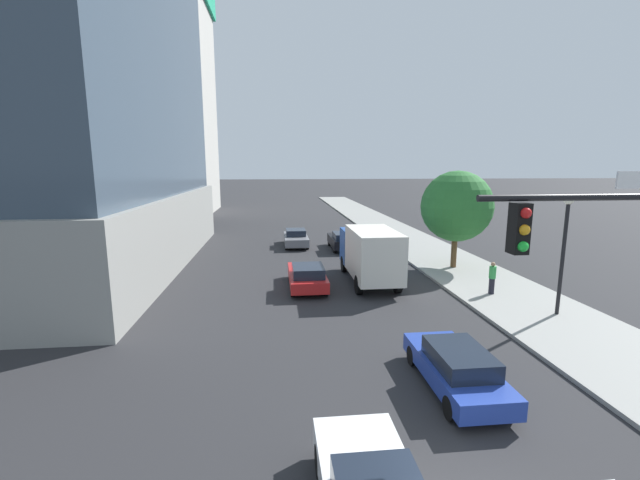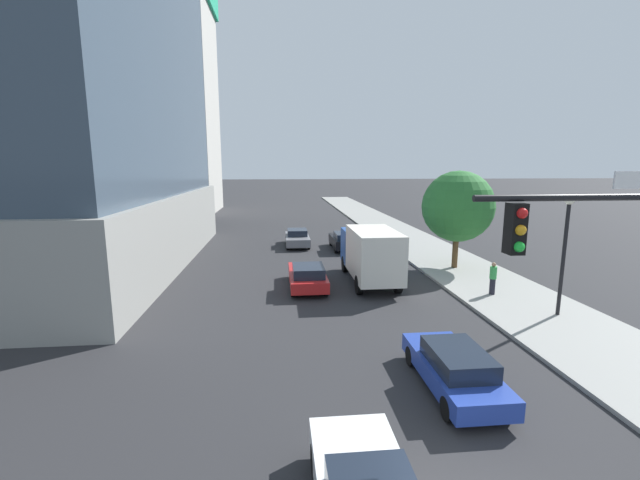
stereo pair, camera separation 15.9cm
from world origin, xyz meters
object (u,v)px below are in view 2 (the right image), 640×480
(street_lamp, at_px, (566,236))
(pedestrian_green_shirt, at_px, (493,278))
(street_tree, at_px, (458,206))
(car_red, at_px, (307,276))
(box_truck, at_px, (370,252))
(traffic_light_pole, at_px, (628,264))
(car_black, at_px, (344,240))
(construction_building, at_px, (163,90))
(car_gray, at_px, (297,238))
(car_blue, at_px, (454,368))

(street_lamp, xyz_separation_m, pedestrian_green_shirt, (-1.40, 3.09, -2.66))
(street_tree, xyz_separation_m, car_red, (-9.73, -3.17, -3.38))
(street_lamp, relative_size, box_truck, 0.78)
(traffic_light_pole, relative_size, car_black, 1.47)
(street_lamp, xyz_separation_m, car_black, (-7.04, 15.87, -2.91))
(box_truck, bearing_deg, car_black, 90.00)
(construction_building, height_order, street_tree, construction_building)
(street_lamp, bearing_deg, traffic_light_pole, -119.65)
(construction_building, height_order, traffic_light_pole, construction_building)
(car_gray, bearing_deg, traffic_light_pole, -77.22)
(car_black, bearing_deg, street_lamp, -66.09)
(box_truck, bearing_deg, pedestrian_green_shirt, -29.49)
(street_lamp, xyz_separation_m, street_tree, (-0.94, 8.74, 0.43))
(street_lamp, distance_m, car_black, 17.60)
(street_lamp, height_order, car_blue, street_lamp)
(traffic_light_pole, xyz_separation_m, car_gray, (-5.92, 26.11, -3.88))
(construction_building, xyz_separation_m, pedestrian_green_shirt, (26.41, -42.29, -15.91))
(traffic_light_pole, distance_m, car_black, 24.60)
(car_gray, bearing_deg, construction_building, 121.84)
(car_black, distance_m, car_red, 10.91)
(street_lamp, relative_size, car_red, 1.11)
(traffic_light_pole, height_order, street_lamp, traffic_light_pole)
(car_gray, distance_m, box_truck, 12.11)
(construction_building, relative_size, pedestrian_green_shirt, 24.59)
(street_tree, relative_size, box_truck, 0.91)
(pedestrian_green_shirt, bearing_deg, car_black, 113.81)
(traffic_light_pole, distance_m, car_blue, 5.45)
(box_truck, bearing_deg, street_tree, 22.01)
(construction_building, relative_size, traffic_light_pole, 6.30)
(street_lamp, relative_size, car_black, 1.20)
(street_tree, distance_m, car_black, 9.95)
(car_gray, bearing_deg, box_truck, -72.49)
(construction_building, bearing_deg, car_red, -66.70)
(car_blue, bearing_deg, box_truck, 90.00)
(construction_building, bearing_deg, street_tree, -53.75)
(car_gray, height_order, car_red, car_red)
(pedestrian_green_shirt, bearing_deg, construction_building, 121.98)
(box_truck, xyz_separation_m, pedestrian_green_shirt, (5.64, -3.19, -0.80))
(construction_building, xyz_separation_m, traffic_light_pole, (23.06, -53.71, -12.36))
(car_red, bearing_deg, street_tree, 18.05)
(traffic_light_pole, distance_m, car_gray, 27.05)
(car_black, distance_m, pedestrian_green_shirt, 13.97)
(car_gray, xyz_separation_m, car_red, (-0.00, -12.20, 0.02))
(construction_building, distance_m, street_lamp, 54.85)
(construction_building, bearing_deg, car_gray, -58.16)
(construction_building, distance_m, street_tree, 47.21)
(car_blue, xyz_separation_m, pedestrian_green_shirt, (5.64, 8.34, 0.31))
(traffic_light_pole, height_order, car_blue, traffic_light_pole)
(box_truck, distance_m, pedestrian_green_shirt, 6.53)
(car_black, distance_m, car_gray, 4.10)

